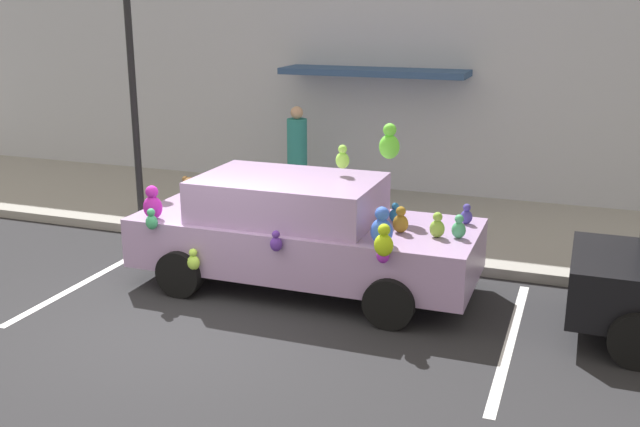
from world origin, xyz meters
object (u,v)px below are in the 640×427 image
Objects in this scene: plush_covered_car at (301,231)px; street_lamp_post at (132,78)px; teddy_bear_on_sidewalk at (191,198)px; pedestrian_near_shopfront at (297,155)px.

plush_covered_car is 4.51m from street_lamp_post.
plush_covered_car is 3.61m from teddy_bear_on_sidewalk.
pedestrian_near_shopfront is (1.22, 2.03, 0.47)m from teddy_bear_on_sidewalk.
pedestrian_near_shopfront is at bearing 49.26° from street_lamp_post.
street_lamp_post reaches higher than teddy_bear_on_sidewalk.
pedestrian_near_shopfront is (-1.72, 4.11, 0.16)m from plush_covered_car.
street_lamp_post is (-3.75, 1.74, 1.79)m from plush_covered_car.
teddy_bear_on_sidewalk is 0.42× the size of pedestrian_near_shopfront.
plush_covered_car is 4.46m from pedestrian_near_shopfront.
teddy_bear_on_sidewalk is 2.28m from street_lamp_post.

